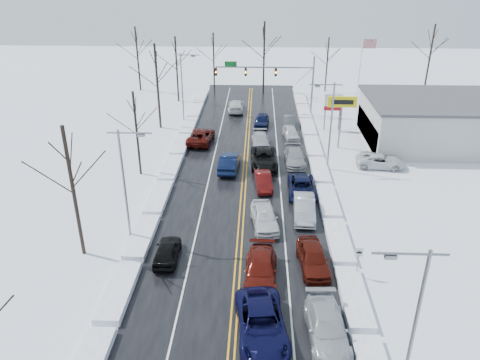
{
  "coord_description": "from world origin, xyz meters",
  "views": [
    {
      "loc": [
        1.26,
        -34.42,
        20.04
      ],
      "look_at": [
        -0.2,
        1.78,
        2.5
      ],
      "focal_mm": 35.0,
      "sensor_mm": 36.0,
      "label": 1
    }
  ],
  "objects_px": {
    "dealership_building": "(455,121)",
    "oncoming_car_0": "(230,169)",
    "traffic_signal_mast": "(275,75)",
    "flagpole": "(361,69)",
    "tires_plus_sign": "(342,105)"
  },
  "relations": [
    {
      "from": "tires_plus_sign",
      "to": "oncoming_car_0",
      "type": "relative_size",
      "value": 1.16
    },
    {
      "from": "traffic_signal_mast",
      "to": "dealership_building",
      "type": "distance_m",
      "value": 23.01
    },
    {
      "from": "traffic_signal_mast",
      "to": "tires_plus_sign",
      "type": "distance_m",
      "value": 13.92
    },
    {
      "from": "flagpole",
      "to": "dealership_building",
      "type": "bearing_deg",
      "value": -53.73
    },
    {
      "from": "traffic_signal_mast",
      "to": "tires_plus_sign",
      "type": "xyz_separation_m",
      "value": [
        7.05,
        -12.0,
        -0.49
      ]
    },
    {
      "from": "dealership_building",
      "to": "tires_plus_sign",
      "type": "bearing_deg",
      "value": -171.53
    },
    {
      "from": "traffic_signal_mast",
      "to": "oncoming_car_0",
      "type": "distance_m",
      "value": 20.02
    },
    {
      "from": "traffic_signal_mast",
      "to": "flagpole",
      "type": "distance_m",
      "value": 11.9
    },
    {
      "from": "flagpole",
      "to": "oncoming_car_0",
      "type": "distance_m",
      "value": 27.2
    },
    {
      "from": "traffic_signal_mast",
      "to": "tires_plus_sign",
      "type": "bearing_deg",
      "value": -59.54
    },
    {
      "from": "tires_plus_sign",
      "to": "oncoming_car_0",
      "type": "distance_m",
      "value": 14.64
    },
    {
      "from": "traffic_signal_mast",
      "to": "flagpole",
      "type": "height_order",
      "value": "flagpole"
    },
    {
      "from": "traffic_signal_mast",
      "to": "oncoming_car_0",
      "type": "bearing_deg",
      "value": -105.16
    },
    {
      "from": "dealership_building",
      "to": "oncoming_car_0",
      "type": "bearing_deg",
      "value": -161.42
    },
    {
      "from": "dealership_building",
      "to": "oncoming_car_0",
      "type": "distance_m",
      "value": 27.1
    }
  ]
}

